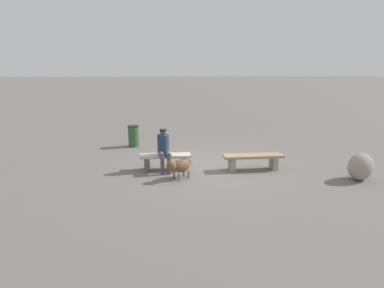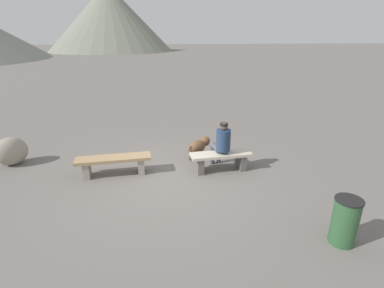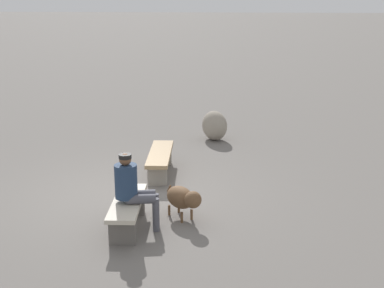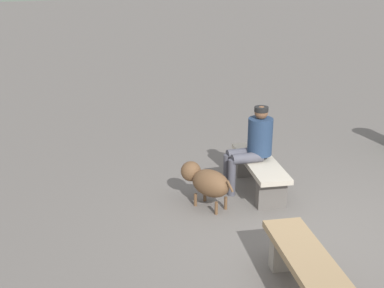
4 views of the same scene
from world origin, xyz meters
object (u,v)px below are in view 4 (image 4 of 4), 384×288
bench_right (260,170)px  dog (206,181)px  bench_left (312,276)px  seated_person (254,143)px

bench_right → dog: dog is taller
bench_right → dog: 0.95m
bench_left → dog: dog is taller
bench_right → seated_person: bearing=67.7°
bench_left → seated_person: seated_person is taller
seated_person → bench_left: bearing=169.2°
bench_right → seated_person: (0.03, 0.10, 0.42)m
seated_person → dog: (-0.47, 0.74, -0.36)m
bench_left → dog: bearing=14.2°
dog → bench_right: bearing=-105.0°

